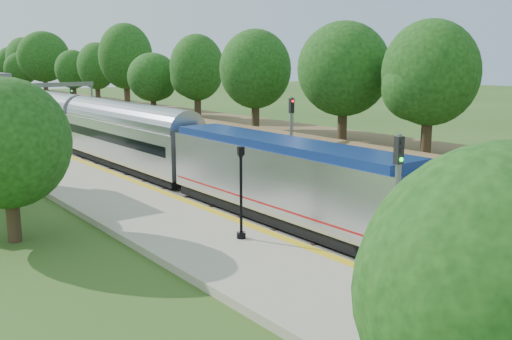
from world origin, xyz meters
TOP-DOWN VIEW (x-y plane):
  - ground at (0.00, 0.00)m, footprint 320.00×320.00m
  - trackbed at (2.00, 60.00)m, footprint 9.50×170.00m
  - platform at (-5.20, 16.00)m, footprint 6.40×68.00m
  - yellow_stripe at (-2.35, 16.00)m, footprint 0.55×68.00m
  - embankment at (10.35, 60.00)m, footprint 10.64×170.00m
  - signal_gantry at (2.47, 54.99)m, footprint 8.40×0.38m
  - trees_behind_platform at (-11.17, 20.67)m, footprint 7.82×53.32m
  - train at (0.00, 61.83)m, footprint 2.98×119.59m
  - lamppost_mid at (-3.92, -3.24)m, footprint 0.39×0.39m
  - lamppost_far at (-3.98, 10.25)m, footprint 0.44×0.44m
  - signal_platform at (-2.90, 1.93)m, footprint 0.34×0.27m
  - signal_farside at (6.20, 18.38)m, footprint 0.34×0.27m

SIDE VIEW (x-z plane):
  - ground at x=0.00m, z-range 0.00..0.00m
  - trackbed at x=2.00m, z-range -0.07..0.21m
  - platform at x=-5.20m, z-range 0.00..0.38m
  - yellow_stripe at x=-2.35m, z-range 0.38..0.39m
  - embankment at x=10.35m, z-range -3.89..7.80m
  - lamppost_mid at x=-3.92m, z-range 0.17..4.12m
  - train at x=0.00m, z-range 0.06..4.44m
  - lamppost_far at x=-3.98m, z-range 0.14..4.62m
  - signal_farside at x=6.20m, z-range 0.81..7.03m
  - signal_platform at x=-2.90m, z-range 1.05..6.93m
  - trees_behind_platform at x=-11.17m, z-range 0.93..8.14m
  - signal_gantry at x=2.47m, z-range 1.72..7.92m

